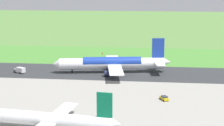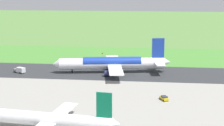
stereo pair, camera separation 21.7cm
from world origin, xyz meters
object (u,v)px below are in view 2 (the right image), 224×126
Objects in this scene: airliner_main at (113,63)px; service_car_ops at (164,98)px; no_stopping_sign at (102,55)px; service_truck_fuel at (20,70)px; traffic_cone_orange at (92,59)px; airliner_parked_mid at (49,119)px.

service_car_ops is at bearing 119.18° from airliner_main.
service_car_ops is (-22.98, 41.14, -3.51)m from airliner_main.
airliner_main is 18.19× the size of no_stopping_sign.
airliner_main is 8.72× the size of service_truck_fuel.
no_stopping_sign reaches higher than service_car_ops.
airliner_main reaches higher than no_stopping_sign.
service_truck_fuel is 11.25× the size of traffic_cone_orange.
traffic_cone_orange is at bearing -86.86° from airliner_parked_mid.
airliner_main is at bearing -171.93° from service_truck_fuel.
airliner_parked_mid is 108.79m from no_stopping_sign.
service_truck_fuel is (32.99, -68.22, -1.91)m from airliner_parked_mid.
airliner_parked_mid is 75.80m from service_truck_fuel.
service_car_ops is 8.30× the size of traffic_cone_orange.
service_truck_fuel is at bearing -28.34° from service_car_ops.
service_car_ops is (-65.19, 35.16, -0.56)m from service_truck_fuel.
no_stopping_sign is at bearing -137.49° from traffic_cone_orange.
no_stopping_sign is (9.87, -34.58, -2.61)m from airliner_main.
airliner_parked_mid is at bearing 82.92° from airliner_main.
airliner_main reaches higher than service_truck_fuel.
airliner_main is 36.05m from no_stopping_sign.
traffic_cone_orange is (37.92, -71.07, -0.57)m from service_car_ops.
no_stopping_sign is at bearing -66.55° from service_car_ops.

